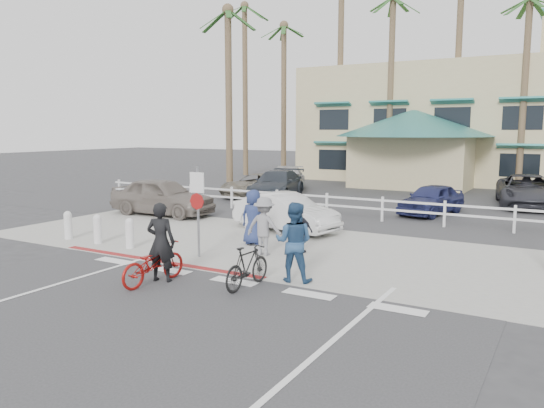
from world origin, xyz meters
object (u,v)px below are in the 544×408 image
Objects in this scene: bike_black at (247,267)px; car_red_compact at (162,196)px; car_white_sedan at (286,212)px; bike_red at (153,263)px; sign_post at (198,207)px.

car_red_compact reaches higher than bike_black.
car_red_compact is at bearing -36.27° from bike_black.
car_white_sedan reaches higher than bike_black.
car_white_sedan is 0.88× the size of car_red_compact.
bike_red is 2.27m from bike_black.
car_red_compact is at bearing 138.84° from sign_post.
car_white_sedan is at bearing 86.58° from sign_post.
sign_post is at bearing -30.52° from bike_black.
bike_red is at bearing -74.89° from sign_post.
bike_red is 10.39m from car_red_compact.
car_red_compact reaches higher than car_white_sedan.
sign_post reaches higher than bike_red.
bike_red is 0.40× the size of car_red_compact.
car_red_compact reaches higher than bike_red.
sign_post is 4.78m from car_white_sedan.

